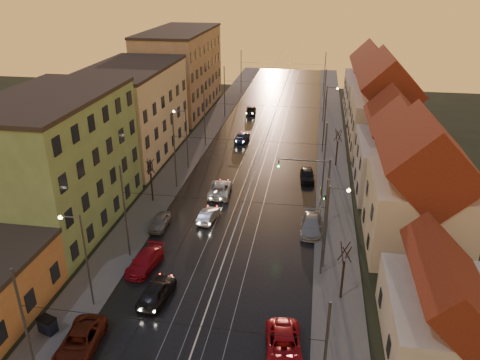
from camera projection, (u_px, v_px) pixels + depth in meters
The scene contains 47 objects.
ground at pixel (197, 337), 33.34m from camera, with size 160.00×160.00×0.00m, color black.
road at pixel (263, 146), 69.33m from camera, with size 16.00×120.00×0.04m, color black.
sidewalk_left at pixel (198, 142), 70.80m from camera, with size 4.00×120.00×0.15m, color #4C4C4C.
sidewalk_right at pixel (332, 150), 67.81m from camera, with size 4.00×120.00×0.15m, color #4C4C4C.
tram_rail_0 at pixel (249, 145), 69.64m from camera, with size 0.06×120.00×0.03m, color gray.
tram_rail_1 at pixel (258, 146), 69.43m from camera, with size 0.06×120.00×0.03m, color gray.
tram_rail_2 at pixel (269, 147), 69.20m from camera, with size 0.06×120.00×0.03m, color gray.
tram_rail_3 at pixel (278, 147), 68.99m from camera, with size 0.06×120.00×0.03m, color gray.
apartment_left_1 at pixel (57, 164), 45.88m from camera, with size 10.00×18.00×13.00m, color #658655.
apartment_left_2 at pixel (133, 113), 64.09m from camera, with size 10.00×20.00×12.00m, color #C3B597.
apartment_left_3 at pixel (181, 72), 85.27m from camera, with size 10.00×24.00×14.00m, color #8B705A.
house_right_0 at pixel (449, 312), 31.41m from camera, with size 8.16×10.20×5.80m.
house_right_1 at pixel (419, 195), 42.07m from camera, with size 8.67×10.20×10.80m.
house_right_2 at pixel (398, 152), 54.10m from camera, with size 9.18×12.24×9.20m.
house_right_3 at pixel (384, 108), 67.12m from camera, with size 9.18×14.28×11.50m.
house_right_4 at pixel (372, 86), 83.63m from camera, with size 9.18×16.32×10.00m.
catenary_pole_l_0 at pixel (27, 333), 27.38m from camera, with size 0.16×0.16×9.00m, color #595B60.
catenary_pole_l_1 at pixel (125, 213), 40.88m from camera, with size 0.16×0.16×9.00m, color #595B60.
catenary_pole_r_1 at pixel (324, 229), 38.31m from camera, with size 0.16×0.16×9.00m, color #595B60.
catenary_pole_l_2 at pixel (175, 153), 54.37m from camera, with size 0.16×0.16×9.00m, color #595B60.
catenary_pole_r_2 at pixel (324, 162), 51.81m from camera, with size 0.16×0.16×9.00m, color #595B60.
catenary_pole_l_3 at pixel (205, 116), 67.87m from camera, with size 0.16×0.16×9.00m, color #595B60.
catenary_pole_r_3 at pixel (324, 122), 65.31m from camera, with size 0.16×0.16×9.00m, color #595B60.
catenary_pole_l_4 at pixel (224, 92), 81.37m from camera, with size 0.16×0.16×9.00m, color #595B60.
catenary_pole_r_4 at pixel (324, 96), 78.81m from camera, with size 0.16×0.16×9.00m, color #595B60.
catenary_pole_l_5 at pixel (241, 72), 97.57m from camera, with size 0.16×0.16×9.00m, color #595B60.
catenary_pole_r_5 at pixel (324, 75), 95.01m from camera, with size 0.16×0.16×9.00m, color #595B60.
street_lamp_0 at pixel (82, 252), 34.49m from camera, with size 1.75×0.32×8.00m.
street_lamp_1 at pixel (331, 220), 38.98m from camera, with size 1.75×0.32×8.00m.
street_lamp_2 at pixel (184, 133), 59.69m from camera, with size 1.75×0.32×8.00m.
street_lamp_3 at pixel (328, 107), 71.38m from camera, with size 1.75×0.32×8.00m.
traffic_light_mast at pixel (318, 183), 46.46m from camera, with size 5.30×0.32×7.20m.
bare_tree_0 at pixel (151, 182), 51.84m from camera, with size 1.09×1.09×5.11m.
bare_tree_1 at pixel (343, 273), 36.20m from camera, with size 1.09×1.09×5.11m.
bare_tree_2 at pixel (337, 149), 61.37m from camera, with size 1.09×1.09×5.11m.
driving_car_0 at pixel (157, 291), 36.86m from camera, with size 1.86×4.63×1.58m, color black.
driving_car_1 at pixel (208, 215), 48.61m from camera, with size 1.35×3.87×1.28m, color #ADACB2.
driving_car_2 at pixel (220, 189), 54.27m from camera, with size 2.40×5.20×1.45m, color silver.
driving_car_3 at pixel (242, 137), 71.36m from camera, with size 1.83×4.51×1.31m, color #171F45.
driving_car_4 at pixel (251, 110), 84.99m from camera, with size 1.75×4.35×1.48m, color black.
parked_left_1 at pixel (80, 342), 31.92m from camera, with size 2.38×5.16×1.43m, color #4E180D.
parked_left_2 at pixel (145, 261), 40.83m from camera, with size 1.94×4.77×1.38m, color maroon.
parked_left_3 at pixel (160, 222), 47.31m from camera, with size 1.50×3.74×1.27m, color gray.
parked_right_0 at pixel (284, 346), 31.50m from camera, with size 2.42×5.24×1.46m, color #AE111B.
parked_right_1 at pixel (311, 225), 46.55m from camera, with size 2.00×4.91×1.42m, color #A9AAAF.
parked_right_2 at pixel (307, 175), 57.88m from camera, with size 1.67×4.16×1.42m, color black.
dumpster at pixel (48, 325), 33.41m from camera, with size 1.20×0.80×1.10m, color black.
Camera 1 is at (7.23, -24.97, 23.89)m, focal length 35.00 mm.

